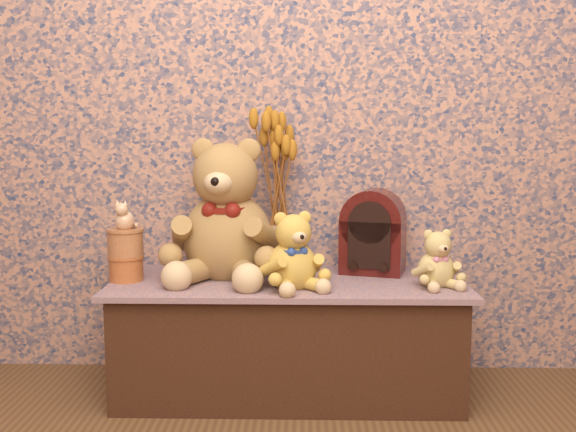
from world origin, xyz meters
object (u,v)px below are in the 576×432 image
ceramic_vase (276,249)px  biscuit_tin_lower (126,268)px  cat_figurine (124,214)px  cathedral_radio (373,231)px  teddy_small (436,256)px  teddy_large (227,203)px  teddy_medium (292,247)px

ceramic_vase → biscuit_tin_lower: size_ratio=1.47×
biscuit_tin_lower → cat_figurine: (0.00, 0.00, 0.20)m
cathedral_radio → biscuit_tin_lower: size_ratio=2.62×
teddy_small → biscuit_tin_lower: teddy_small is taller
biscuit_tin_lower → teddy_small: bearing=-3.1°
teddy_large → teddy_small: (0.74, -0.14, -0.17)m
teddy_medium → teddy_small: bearing=-19.5°
teddy_medium → ceramic_vase: (-0.06, 0.26, -0.05)m
ceramic_vase → cat_figurine: cat_figurine is taller
teddy_large → cathedral_radio: teddy_large is taller
cathedral_radio → ceramic_vase: cathedral_radio is taller
cathedral_radio → biscuit_tin_lower: cathedral_radio is taller
teddy_small → ceramic_vase: (-0.56, 0.23, -0.02)m
teddy_small → biscuit_tin_lower: size_ratio=1.76×
teddy_medium → teddy_small: size_ratio=1.33×
teddy_medium → ceramic_vase: size_ratio=1.58×
cathedral_radio → biscuit_tin_lower: (-0.91, -0.16, -0.12)m
teddy_large → biscuit_tin_lower: bearing=-159.4°
teddy_medium → cat_figurine: bearing=147.6°
biscuit_tin_lower → cat_figurine: size_ratio=1.10×
teddy_large → ceramic_vase: teddy_large is taller
teddy_small → biscuit_tin_lower: 1.10m
teddy_medium → cat_figurine: size_ratio=2.56×
teddy_medium → biscuit_tin_lower: size_ratio=2.33×
cathedral_radio → ceramic_vase: 0.38m
cathedral_radio → cat_figurine: 0.92m
biscuit_tin_lower → teddy_large: bearing=12.9°
ceramic_vase → cat_figurine: (-0.54, -0.17, 0.15)m
teddy_large → teddy_small: 0.77m
cathedral_radio → cat_figurine: bearing=-154.3°
teddy_medium → cathedral_radio: size_ratio=0.89×
teddy_large → ceramic_vase: size_ratio=3.05×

